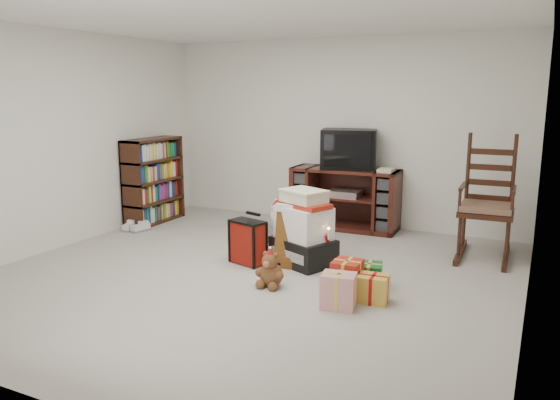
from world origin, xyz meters
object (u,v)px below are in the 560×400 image
object	(u,v)px
teddy_bear	(271,271)
gift_cluster	(355,283)
rocking_chair	(486,214)
crt_television	(349,149)
tv_stand	(345,199)
bookshelf	(154,182)
sneaker_pair	(135,227)
mrs_claus_figurine	(276,228)
red_suitcase	(248,242)
gift_pile	(304,233)
santa_figurine	(320,246)

from	to	relation	value
teddy_bear	gift_cluster	bearing A→B (deg)	8.91
rocking_chair	teddy_bear	distance (m)	2.57
teddy_bear	crt_television	distance (m)	2.60
tv_stand	gift_cluster	size ratio (longest dim) A/B	1.74
bookshelf	sneaker_pair	xyz separation A→B (m)	(0.09, -0.52, -0.52)
crt_television	teddy_bear	bearing A→B (deg)	-102.53
mrs_claus_figurine	sneaker_pair	bearing A→B (deg)	-173.31
gift_cluster	red_suitcase	bearing A→B (deg)	164.01
mrs_claus_figurine	sneaker_pair	size ratio (longest dim) A/B	1.64
crt_television	bookshelf	bearing A→B (deg)	-176.13
tv_stand	mrs_claus_figurine	bearing A→B (deg)	-114.00
bookshelf	gift_pile	distance (m)	2.77
teddy_bear	sneaker_pair	size ratio (longest dim) A/B	1.01
santa_figurine	gift_cluster	world-z (taller)	santa_figurine
tv_stand	sneaker_pair	world-z (taller)	tv_stand
gift_pile	rocking_chair	bearing A→B (deg)	57.92
santa_figurine	gift_cluster	xyz separation A→B (m)	(0.60, -0.66, -0.09)
santa_figurine	mrs_claus_figurine	xyz separation A→B (m)	(-0.77, 0.50, -0.01)
tv_stand	red_suitcase	distance (m)	1.95
rocking_chair	crt_television	xyz separation A→B (m)	(-1.79, 0.53, 0.58)
gift_pile	sneaker_pair	xyz separation A→B (m)	(-2.54, 0.30, -0.30)
rocking_chair	mrs_claus_figurine	world-z (taller)	rocking_chair
bookshelf	teddy_bear	size ratio (longest dim) A/B	3.49
sneaker_pair	red_suitcase	bearing A→B (deg)	-17.74
gift_pile	santa_figurine	bearing A→B (deg)	32.49
gift_cluster	santa_figurine	bearing A→B (deg)	132.48
teddy_bear	gift_cluster	size ratio (longest dim) A/B	0.41
bookshelf	mrs_claus_figurine	size ratio (longest dim) A/B	2.14
red_suitcase	santa_figurine	size ratio (longest dim) A/B	0.98
tv_stand	red_suitcase	xyz separation A→B (m)	(-0.40, -1.90, -0.16)
santa_figurine	gift_cluster	distance (m)	0.90
rocking_chair	crt_television	distance (m)	1.95
mrs_claus_figurine	santa_figurine	bearing A→B (deg)	-33.09
red_suitcase	gift_cluster	xyz separation A→B (m)	(1.31, -0.38, -0.12)
bookshelf	mrs_claus_figurine	xyz separation A→B (m)	(2.04, -0.29, -0.35)
bookshelf	crt_television	distance (m)	2.72
red_suitcase	tv_stand	bearing A→B (deg)	93.54
tv_stand	crt_television	world-z (taller)	crt_television
gift_pile	sneaker_pair	world-z (taller)	gift_pile
mrs_claus_figurine	gift_cluster	distance (m)	1.80
rocking_chair	red_suitcase	distance (m)	2.64
tv_stand	rocking_chair	bearing A→B (deg)	-16.64
mrs_claus_figurine	tv_stand	bearing A→B (deg)	67.45
santa_figurine	crt_television	size ratio (longest dim) A/B	0.70
teddy_bear	bookshelf	bearing A→B (deg)	149.09
tv_stand	sneaker_pair	xyz separation A→B (m)	(-2.42, -1.35, -0.36)
bookshelf	gift_cluster	distance (m)	3.74
tv_stand	red_suitcase	bearing A→B (deg)	-103.43
gift_pile	teddy_bear	world-z (taller)	gift_pile
rocking_chair	santa_figurine	distance (m)	1.91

